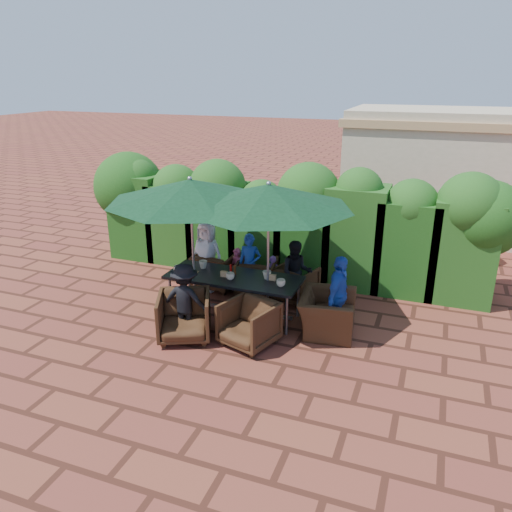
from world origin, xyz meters
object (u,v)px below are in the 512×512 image
(dining_table, at_px, (234,280))
(chair_near_right, at_px, (249,322))
(umbrella_left, at_px, (190,191))
(umbrella_right, at_px, (269,196))
(chair_near_left, at_px, (184,314))
(chair_far_right, at_px, (295,282))
(chair_far_left, at_px, (216,268))
(chair_end_right, at_px, (327,307))
(chair_far_mid, at_px, (257,275))

(dining_table, xyz_separation_m, chair_near_right, (0.61, -0.86, -0.28))
(umbrella_left, xyz_separation_m, umbrella_right, (1.37, 0.09, -0.00))
(dining_table, bearing_deg, chair_near_left, -113.02)
(chair_far_right, bearing_deg, umbrella_right, 94.30)
(chair_far_left, bearing_deg, umbrella_left, 94.58)
(chair_far_right, xyz_separation_m, chair_end_right, (0.85, -1.01, 0.08))
(umbrella_left, height_order, umbrella_right, same)
(chair_near_right, bearing_deg, chair_far_mid, 124.82)
(dining_table, relative_size, chair_end_right, 2.34)
(chair_far_right, distance_m, chair_end_right, 1.32)
(dining_table, distance_m, chair_far_left, 1.35)
(umbrella_left, xyz_separation_m, chair_far_left, (-0.08, 1.07, -1.81))
(chair_near_left, bearing_deg, chair_far_mid, 52.68)
(chair_far_left, distance_m, chair_far_mid, 0.88)
(dining_table, xyz_separation_m, chair_far_left, (-0.84, 1.03, -0.27))
(chair_near_right, bearing_deg, dining_table, 143.70)
(chair_far_right, distance_m, chair_near_left, 2.40)
(dining_table, bearing_deg, umbrella_left, -176.89)
(umbrella_right, height_order, chair_end_right, umbrella_right)
(dining_table, relative_size, umbrella_right, 0.84)
(chair_near_right, bearing_deg, chair_far_left, 145.58)
(chair_far_right, bearing_deg, dining_table, 67.41)
(chair_near_left, height_order, chair_near_right, chair_near_left)
(umbrella_right, distance_m, chair_near_left, 2.34)
(umbrella_right, xyz_separation_m, chair_near_right, (-0.00, -0.90, -1.82))
(chair_far_mid, height_order, chair_far_right, chair_far_mid)
(chair_near_right, distance_m, chair_end_right, 1.36)
(chair_far_mid, relative_size, chair_far_right, 1.05)
(dining_table, distance_m, chair_far_right, 1.34)
(chair_near_right, bearing_deg, umbrella_right, 107.97)
(umbrella_left, xyz_separation_m, chair_end_right, (2.43, 0.03, -1.77))
(chair_far_mid, height_order, chair_near_left, chair_near_left)
(chair_near_left, height_order, chair_end_right, chair_end_right)
(chair_far_mid, relative_size, chair_near_left, 0.90)
(dining_table, xyz_separation_m, chair_far_mid, (0.04, 1.05, -0.29))
(chair_far_right, height_order, chair_near_left, chair_near_left)
(chair_far_left, height_order, chair_near_right, chair_far_left)
(chair_far_right, relative_size, chair_end_right, 0.72)
(chair_far_mid, bearing_deg, chair_near_right, 97.37)
(chair_near_right, xyz_separation_m, chair_end_right, (1.06, 0.85, 0.04))
(umbrella_right, height_order, chair_far_right, umbrella_right)
(umbrella_left, xyz_separation_m, chair_far_mid, (0.79, 1.09, -1.83))
(chair_near_left, bearing_deg, chair_near_right, -14.94)
(umbrella_right, bearing_deg, chair_far_left, 145.85)
(chair_far_left, bearing_deg, chair_near_left, 101.01)
(umbrella_left, relative_size, chair_far_mid, 3.75)
(dining_table, relative_size, chair_far_left, 2.94)
(chair_far_left, xyz_separation_m, chair_near_right, (1.45, -1.89, -0.01))
(chair_near_left, bearing_deg, chair_end_right, 1.38)
(umbrella_left, bearing_deg, chair_near_left, -72.43)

